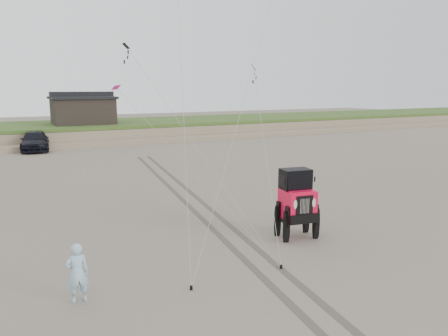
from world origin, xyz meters
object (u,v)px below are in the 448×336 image
at_px(cabin, 83,109).
at_px(man, 77,273).
at_px(truck_c, 35,141).
at_px(jeep, 297,211).

xyz_separation_m(cabin, man, (-6.72, -36.88, -2.43)).
bearing_deg(cabin, man, -100.32).
distance_m(truck_c, jeep, 30.10).
distance_m(cabin, truck_c, 8.46).
bearing_deg(man, cabin, -100.16).
bearing_deg(truck_c, cabin, 55.54).
relative_size(cabin, jeep, 1.16).
height_order(jeep, man, jeep).
xyz_separation_m(cabin, jeep, (1.36, -35.48, -2.21)).
xyz_separation_m(jeep, man, (-8.08, -1.40, -0.23)).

